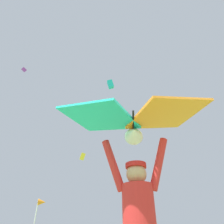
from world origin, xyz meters
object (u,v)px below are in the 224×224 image
object	(u,v)px
distant_kite_green_overhead_distant	(84,112)
distant_kite_yellow_far_center	(83,157)
held_stunt_kite	(133,120)
distant_kite_purple_high_right	(24,70)
marker_flag	(40,207)
distant_kite_teal_low_right	(110,84)

from	to	relation	value
distant_kite_green_overhead_distant	distant_kite_yellow_far_center	world-z (taller)	distant_kite_green_overhead_distant
held_stunt_kite	distant_kite_purple_high_right	distance (m)	20.31
marker_flag	held_stunt_kite	bearing A→B (deg)	-75.26
distant_kite_teal_low_right	distant_kite_yellow_far_center	distance (m)	14.86
distant_kite_purple_high_right	distant_kite_green_overhead_distant	size ratio (longest dim) A/B	0.30
distant_kite_green_overhead_distant	marker_flag	size ratio (longest dim) A/B	0.67
held_stunt_kite	marker_flag	size ratio (longest dim) A/B	0.86
distant_kite_yellow_far_center	marker_flag	size ratio (longest dim) A/B	0.66
held_stunt_kite	distant_kite_teal_low_right	size ratio (longest dim) A/B	1.22
distant_kite_teal_low_right	distant_kite_green_overhead_distant	distance (m)	9.93
distant_kite_purple_high_right	marker_flag	distance (m)	16.10
distant_kite_teal_low_right	distant_kite_green_overhead_distant	xyz separation A→B (m)	(-3.42, 9.32, -0.01)
distant_kite_purple_high_right	distant_kite_green_overhead_distant	world-z (taller)	distant_kite_green_overhead_distant
distant_kite_purple_high_right	distant_kite_green_overhead_distant	distance (m)	19.94
distant_kite_green_overhead_distant	marker_flag	xyz separation A→B (m)	(-2.23, -24.94, -20.03)
distant_kite_purple_high_right	distant_kite_teal_low_right	bearing A→B (deg)	37.89
held_stunt_kite	distant_kite_purple_high_right	size ratio (longest dim) A/B	4.37
distant_kite_teal_low_right	distant_kite_purple_high_right	size ratio (longest dim) A/B	3.59
distant_kite_yellow_far_center	marker_flag	world-z (taller)	distant_kite_yellow_far_center
held_stunt_kite	distant_kite_teal_low_right	world-z (taller)	distant_kite_teal_low_right
held_stunt_kite	distant_kite_teal_low_right	bearing A→B (deg)	79.95
distant_kite_teal_low_right	distant_kite_yellow_far_center	world-z (taller)	distant_kite_teal_low_right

